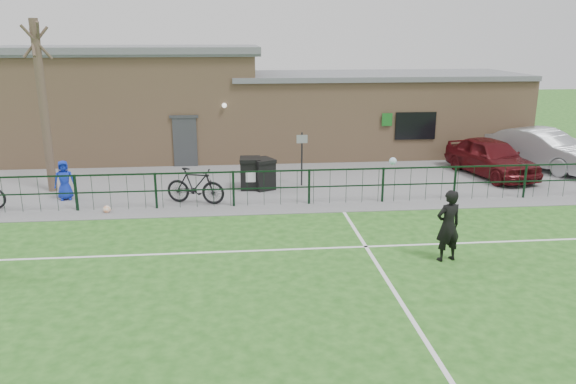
{
  "coord_description": "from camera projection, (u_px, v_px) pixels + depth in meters",
  "views": [
    {
      "loc": [
        -1.46,
        -9.78,
        5.52
      ],
      "look_at": [
        0.0,
        5.0,
        1.3
      ],
      "focal_mm": 35.0,
      "sensor_mm": 36.0,
      "label": 1
    }
  ],
  "objects": [
    {
      "name": "ground",
      "position": [
        313.0,
        325.0,
        11.0
      ],
      "size": [
        90.0,
        90.0,
        0.0
      ],
      "primitive_type": "plane",
      "color": "#23591A",
      "rests_on": "ground"
    },
    {
      "name": "paving_strip",
      "position": [
        268.0,
        167.0,
        23.92
      ],
      "size": [
        34.0,
        13.0,
        0.02
      ],
      "primitive_type": "cube",
      "color": "slate",
      "rests_on": "ground"
    },
    {
      "name": "pitch_line_touch",
      "position": [
        280.0,
        207.0,
        18.47
      ],
      "size": [
        28.0,
        0.1,
        0.01
      ],
      "primitive_type": "cube",
      "color": "white",
      "rests_on": "ground"
    },
    {
      "name": "pitch_line_mid",
      "position": [
        292.0,
        249.0,
        14.83
      ],
      "size": [
        28.0,
        0.1,
        0.01
      ],
      "primitive_type": "cube",
      "color": "white",
      "rests_on": "ground"
    },
    {
      "name": "pitch_line_perp",
      "position": [
        412.0,
        320.0,
        11.19
      ],
      "size": [
        0.1,
        16.0,
        0.01
      ],
      "primitive_type": "cube",
      "color": "white",
      "rests_on": "ground"
    },
    {
      "name": "perimeter_fence",
      "position": [
        279.0,
        188.0,
        18.5
      ],
      "size": [
        28.0,
        0.1,
        1.2
      ],
      "primitive_type": "cube",
      "color": "black",
      "rests_on": "ground"
    },
    {
      "name": "bare_tree",
      "position": [
        44.0,
        108.0,
        19.48
      ],
      "size": [
        0.3,
        0.3,
        6.0
      ],
      "primitive_type": "cylinder",
      "color": "#4A382D",
      "rests_on": "ground"
    },
    {
      "name": "wheelie_bin_left",
      "position": [
        263.0,
        175.0,
        20.39
      ],
      "size": [
        0.95,
        1.0,
        1.04
      ],
      "primitive_type": "cube",
      "rotation": [
        0.0,
        0.0,
        0.43
      ],
      "color": "black",
      "rests_on": "paving_strip"
    },
    {
      "name": "wheelie_bin_right",
      "position": [
        250.0,
        174.0,
        20.45
      ],
      "size": [
        0.73,
        0.83,
        1.06
      ],
      "primitive_type": "cube",
      "rotation": [
        0.0,
        0.0,
        -0.04
      ],
      "color": "black",
      "rests_on": "paving_strip"
    },
    {
      "name": "sign_post",
      "position": [
        302.0,
        159.0,
        20.74
      ],
      "size": [
        0.08,
        0.08,
        2.0
      ],
      "primitive_type": "cylinder",
      "rotation": [
        0.0,
        0.0,
        -0.33
      ],
      "color": "black",
      "rests_on": "paving_strip"
    },
    {
      "name": "car_maroon",
      "position": [
        491.0,
        157.0,
        22.24
      ],
      "size": [
        2.66,
        4.69,
        1.51
      ],
      "primitive_type": "imported",
      "rotation": [
        0.0,
        0.0,
        0.21
      ],
      "color": "#4D0D11",
      "rests_on": "paving_strip"
    },
    {
      "name": "car_silver",
      "position": [
        542.0,
        149.0,
        23.53
      ],
      "size": [
        3.59,
        5.2,
        1.62
      ],
      "primitive_type": "imported",
      "rotation": [
        0.0,
        0.0,
        0.42
      ],
      "color": "#9DA0A5",
      "rests_on": "paving_strip"
    },
    {
      "name": "bicycle_d",
      "position": [
        195.0,
        186.0,
        18.64
      ],
      "size": [
        2.09,
        1.15,
        1.21
      ],
      "primitive_type": "imported",
      "rotation": [
        0.0,
        0.0,
        1.26
      ],
      "color": "black",
      "rests_on": "paving_strip"
    },
    {
      "name": "spectator_child",
      "position": [
        64.0,
        180.0,
        19.05
      ],
      "size": [
        0.75,
        0.59,
        1.36
      ],
      "primitive_type": "imported",
      "rotation": [
        0.0,
        0.0,
        0.26
      ],
      "color": "#122AAF",
      "rests_on": "paving_strip"
    },
    {
      "name": "goalkeeper_kick",
      "position": [
        447.0,
        224.0,
        13.94
      ],
      "size": [
        1.17,
        3.12,
        2.07
      ],
      "color": "black",
      "rests_on": "ground"
    },
    {
      "name": "ball_ground",
      "position": [
        107.0,
        209.0,
        17.81
      ],
      "size": [
        0.24,
        0.24,
        0.24
      ],
      "primitive_type": "sphere",
      "color": "white",
      "rests_on": "ground"
    },
    {
      "name": "clubhouse",
      "position": [
        245.0,
        106.0,
        26.11
      ],
      "size": [
        24.25,
        5.4,
        4.96
      ],
      "color": "tan",
      "rests_on": "ground"
    }
  ]
}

